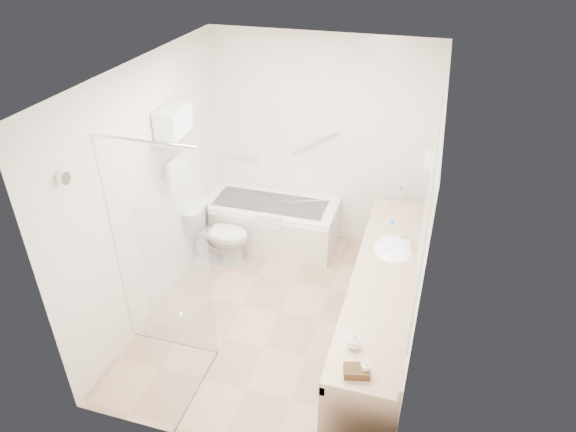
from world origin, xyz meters
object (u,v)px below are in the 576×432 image
(bathtub, at_px, (271,222))
(amenity_basket, at_px, (357,371))
(toilet, at_px, (219,234))
(vanity_counter, at_px, (383,291))
(water_bottle_left, at_px, (391,231))

(bathtub, distance_m, amenity_basket, 3.04)
(toilet, bearing_deg, vanity_counter, -114.28)
(vanity_counter, bearing_deg, water_bottle_left, 92.34)
(bathtub, bearing_deg, water_bottle_left, -29.27)
(water_bottle_left, bearing_deg, amenity_basket, -90.79)
(bathtub, distance_m, water_bottle_left, 1.85)
(vanity_counter, xyz_separation_m, toilet, (-1.97, 0.85, -0.29))
(amenity_basket, xyz_separation_m, water_bottle_left, (0.02, 1.75, 0.07))
(water_bottle_left, bearing_deg, vanity_counter, -87.66)
(vanity_counter, bearing_deg, amenity_basket, -92.21)
(vanity_counter, bearing_deg, bathtub, 137.65)
(toilet, bearing_deg, water_bottle_left, -99.80)
(toilet, distance_m, water_bottle_left, 2.06)
(amenity_basket, bearing_deg, toilet, 133.22)
(water_bottle_left, bearing_deg, bathtub, 150.73)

